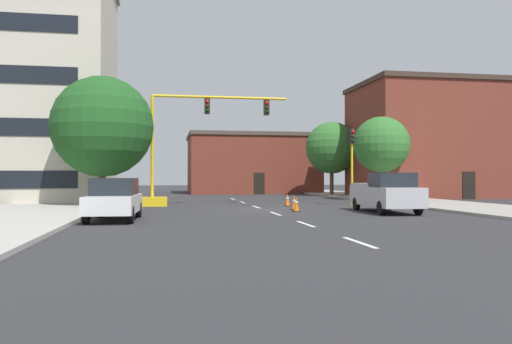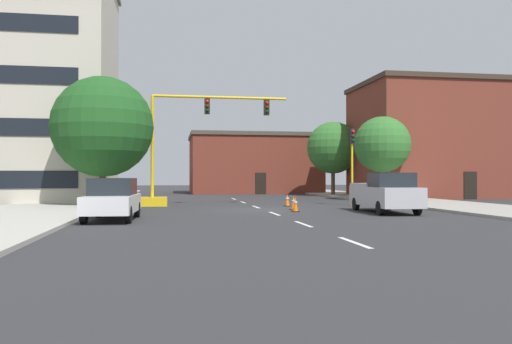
# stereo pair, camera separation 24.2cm
# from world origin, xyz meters

# --- Properties ---
(ground_plane) EXTENTS (160.00, 160.00, 0.00)m
(ground_plane) POSITION_xyz_m (0.00, 0.00, 0.00)
(ground_plane) COLOR #2D2D30
(sidewalk_left) EXTENTS (6.00, 56.00, 0.14)m
(sidewalk_left) POSITION_xyz_m (-11.67, 8.00, 0.07)
(sidewalk_left) COLOR #B2ADA3
(sidewalk_left) RESTS_ON ground_plane
(sidewalk_right) EXTENTS (6.00, 56.00, 0.14)m
(sidewalk_right) POSITION_xyz_m (11.67, 8.00, 0.07)
(sidewalk_right) COLOR #9E998E
(sidewalk_right) RESTS_ON ground_plane
(lane_stripe_seg_0) EXTENTS (0.16, 2.40, 0.01)m
(lane_stripe_seg_0) POSITION_xyz_m (0.00, -14.00, 0.00)
(lane_stripe_seg_0) COLOR silver
(lane_stripe_seg_0) RESTS_ON ground_plane
(lane_stripe_seg_1) EXTENTS (0.16, 2.40, 0.01)m
(lane_stripe_seg_1) POSITION_xyz_m (0.00, -8.50, 0.00)
(lane_stripe_seg_1) COLOR silver
(lane_stripe_seg_1) RESTS_ON ground_plane
(lane_stripe_seg_2) EXTENTS (0.16, 2.40, 0.01)m
(lane_stripe_seg_2) POSITION_xyz_m (0.00, -3.00, 0.00)
(lane_stripe_seg_2) COLOR silver
(lane_stripe_seg_2) RESTS_ON ground_plane
(lane_stripe_seg_3) EXTENTS (0.16, 2.40, 0.01)m
(lane_stripe_seg_3) POSITION_xyz_m (0.00, 2.50, 0.00)
(lane_stripe_seg_3) COLOR silver
(lane_stripe_seg_3) RESTS_ON ground_plane
(lane_stripe_seg_4) EXTENTS (0.16, 2.40, 0.01)m
(lane_stripe_seg_4) POSITION_xyz_m (0.00, 8.00, 0.00)
(lane_stripe_seg_4) COLOR silver
(lane_stripe_seg_4) RESTS_ON ground_plane
(lane_stripe_seg_5) EXTENTS (0.16, 2.40, 0.01)m
(lane_stripe_seg_5) POSITION_xyz_m (0.00, 13.50, 0.00)
(lane_stripe_seg_5) COLOR silver
(lane_stripe_seg_5) RESTS_ON ground_plane
(building_tall_left) EXTENTS (15.59, 11.10, 16.47)m
(building_tall_left) POSITION_xyz_m (-16.94, 11.37, 8.25)
(building_tall_left) COLOR beige
(building_tall_left) RESTS_ON ground_plane
(building_brick_center) EXTENTS (14.02, 10.15, 6.43)m
(building_brick_center) POSITION_xyz_m (4.01, 28.75, 3.22)
(building_brick_center) COLOR brown
(building_brick_center) RESTS_ON ground_plane
(building_row_right) EXTENTS (14.25, 9.49, 9.95)m
(building_row_right) POSITION_xyz_m (18.31, 14.22, 4.98)
(building_row_right) COLOR brown
(building_row_right) RESTS_ON ground_plane
(traffic_signal_gantry) EXTENTS (9.25, 1.20, 6.83)m
(traffic_signal_gantry) POSITION_xyz_m (-4.91, 4.43, 2.26)
(traffic_signal_gantry) COLOR yellow
(traffic_signal_gantry) RESTS_ON ground_plane
(traffic_light_pole_right) EXTENTS (0.32, 0.47, 4.80)m
(traffic_light_pole_right) POSITION_xyz_m (6.15, 3.00, 3.53)
(traffic_light_pole_right) COLOR yellow
(traffic_light_pole_right) RESTS_ON ground_plane
(tree_right_mid) EXTENTS (4.29, 4.29, 6.38)m
(tree_right_mid) POSITION_xyz_m (10.88, 9.38, 4.23)
(tree_right_mid) COLOR #4C3823
(tree_right_mid) RESTS_ON ground_plane
(tree_right_far) EXTENTS (4.85, 4.85, 6.93)m
(tree_right_far) POSITION_xyz_m (9.93, 18.49, 4.49)
(tree_right_far) COLOR brown
(tree_right_far) RESTS_ON ground_plane
(tree_left_near) EXTENTS (5.94, 5.94, 7.71)m
(tree_left_near) POSITION_xyz_m (-8.96, 3.87, 4.74)
(tree_left_near) COLOR #4C3823
(tree_left_near) RESTS_ON ground_plane
(pickup_truck_silver) EXTENTS (2.27, 5.50, 1.99)m
(pickup_truck_silver) POSITION_xyz_m (5.61, -3.17, 0.97)
(pickup_truck_silver) COLOR #BCBCC1
(pickup_truck_silver) RESTS_ON ground_plane
(sedan_white_near_left) EXTENTS (2.03, 4.57, 1.74)m
(sedan_white_near_left) POSITION_xyz_m (-7.32, -5.63, 0.89)
(sedan_white_near_left) COLOR white
(sedan_white_near_left) RESTS_ON ground_plane
(traffic_cone_roadside_a) EXTENTS (0.36, 0.36, 0.77)m
(traffic_cone_roadside_a) POSITION_xyz_m (1.31, -1.93, 0.38)
(traffic_cone_roadside_a) COLOR black
(traffic_cone_roadside_a) RESTS_ON ground_plane
(traffic_cone_roadside_b) EXTENTS (0.36, 0.36, 0.78)m
(traffic_cone_roadside_b) POSITION_xyz_m (1.57, -0.46, 0.39)
(traffic_cone_roadside_b) COLOR black
(traffic_cone_roadside_b) RESTS_ON ground_plane
(traffic_cone_roadside_c) EXTENTS (0.36, 0.36, 0.77)m
(traffic_cone_roadside_c) POSITION_xyz_m (2.00, 2.95, 0.38)
(traffic_cone_roadside_c) COLOR black
(traffic_cone_roadside_c) RESTS_ON ground_plane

